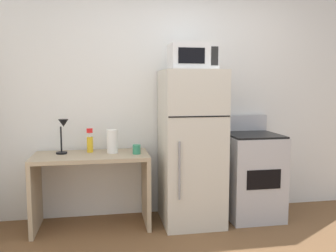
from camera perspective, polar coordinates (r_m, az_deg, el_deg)
name	(u,v)px	position (r m, az deg, el deg)	size (l,w,h in m)	color
wall_back_white	(182,98)	(4.00, 2.32, 4.59)	(5.00, 0.10, 2.60)	white
desk	(92,176)	(3.68, -12.30, -8.00)	(1.15, 0.55, 0.75)	tan
desk_lamp	(63,130)	(3.68, -16.70, -0.69)	(0.14, 0.12, 0.35)	black
spray_bottle	(90,143)	(3.73, -12.56, -2.67)	(0.06, 0.06, 0.25)	yellow
coffee_mug	(137,149)	(3.57, -5.13, -3.79)	(0.08, 0.08, 0.10)	#338C66
paper_towel_roll	(112,141)	(3.64, -9.03, -2.48)	(0.11, 0.11, 0.24)	white
refrigerator	(191,147)	(3.67, 3.78, -3.49)	(0.61, 0.67, 1.59)	beige
microwave	(192,57)	(3.61, 3.97, 11.11)	(0.46, 0.35, 0.26)	silver
oven_range	(251,175)	(3.98, 13.40, -7.72)	(0.57, 0.61, 1.10)	#B7B7BC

